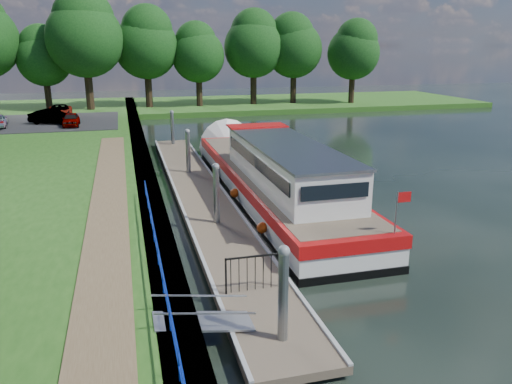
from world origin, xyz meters
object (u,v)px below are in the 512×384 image
object	(u,v)px
car_a	(71,119)
car_b	(52,116)
car_d	(60,112)
pontoon	(201,197)
barge	(268,175)

from	to	relation	value
car_a	car_b	bearing A→B (deg)	133.37
car_b	car_d	size ratio (longest dim) A/B	0.85
pontoon	car_d	world-z (taller)	car_d
car_a	car_b	xyz separation A→B (m)	(-1.71, 1.77, 0.08)
pontoon	car_b	xyz separation A→B (m)	(-9.61, 23.60, 1.31)
barge	car_d	bearing A→B (deg)	115.61
barge	car_b	distance (m)	26.92
pontoon	car_b	size ratio (longest dim) A/B	7.55
pontoon	car_b	bearing A→B (deg)	112.15
car_b	car_d	bearing A→B (deg)	15.31
pontoon	car_a	size ratio (longest dim) A/B	8.95
barge	car_d	size ratio (longest dim) A/B	4.52
barge	car_b	world-z (taller)	barge
pontoon	car_a	bearing A→B (deg)	109.88
pontoon	car_a	distance (m)	23.24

